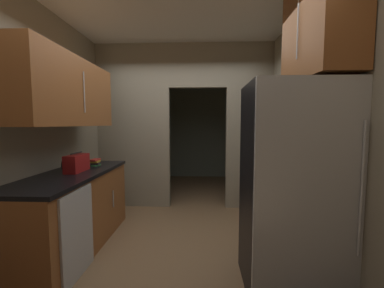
% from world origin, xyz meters
% --- Properties ---
extents(ground, '(20.00, 20.00, 0.00)m').
position_xyz_m(ground, '(0.00, 0.00, 0.00)').
color(ground, brown).
extents(kitchen_overhead_slab, '(3.41, 6.98, 0.06)m').
position_xyz_m(kitchen_overhead_slab, '(0.00, 0.45, 2.85)').
color(kitchen_overhead_slab, silver).
extents(kitchen_partition, '(3.01, 0.12, 2.82)m').
position_xyz_m(kitchen_partition, '(-0.08, 1.49, 1.53)').
color(kitchen_partition, gray).
rests_on(kitchen_partition, ground).
extents(adjoining_room_shell, '(3.01, 2.54, 2.82)m').
position_xyz_m(adjoining_room_shell, '(0.00, 3.20, 1.41)').
color(adjoining_room_shell, gray).
rests_on(adjoining_room_shell, ground).
extents(kitchen_flank_left, '(0.10, 3.99, 2.82)m').
position_xyz_m(kitchen_flank_left, '(-1.56, -0.51, 1.41)').
color(kitchen_flank_left, gray).
rests_on(kitchen_flank_left, ground).
extents(kitchen_flank_right, '(0.10, 3.99, 2.82)m').
position_xyz_m(kitchen_flank_right, '(1.56, -0.51, 1.41)').
color(kitchen_flank_right, gray).
rests_on(kitchen_flank_right, ground).
extents(refrigerator, '(0.82, 0.71, 1.81)m').
position_xyz_m(refrigerator, '(1.12, -0.60, 0.90)').
color(refrigerator, black).
rests_on(refrigerator, ground).
extents(lower_cabinet_run, '(0.66, 1.82, 0.91)m').
position_xyz_m(lower_cabinet_run, '(-1.18, -0.04, 0.45)').
color(lower_cabinet_run, brown).
rests_on(lower_cabinet_run, ground).
extents(dishwasher, '(0.02, 0.56, 0.85)m').
position_xyz_m(dishwasher, '(-0.86, -0.55, 0.42)').
color(dishwasher, '#B7BABC').
rests_on(dishwasher, ground).
extents(upper_cabinet_counterside, '(0.36, 1.64, 0.75)m').
position_xyz_m(upper_cabinet_counterside, '(-1.18, -0.04, 1.82)').
color(upper_cabinet_counterside, brown).
extents(upper_cabinet_fridgeside, '(0.36, 0.91, 0.96)m').
position_xyz_m(upper_cabinet_fridgeside, '(1.33, -0.50, 2.32)').
color(upper_cabinet_fridgeside, brown).
extents(boombox, '(0.16, 0.35, 0.23)m').
position_xyz_m(boombox, '(-1.15, 0.03, 1.01)').
color(boombox, maroon).
rests_on(boombox, lower_cabinet_run).
extents(book_stack, '(0.12, 0.16, 0.09)m').
position_xyz_m(book_stack, '(-1.12, 0.44, 0.95)').
color(book_stack, '#388C47').
rests_on(book_stack, lower_cabinet_run).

